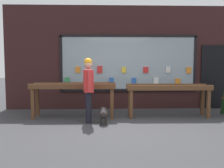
% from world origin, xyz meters
% --- Properties ---
extents(ground_plane, '(40.00, 40.00, 0.00)m').
position_xyz_m(ground_plane, '(0.00, 0.00, 0.00)').
color(ground_plane, '#38383A').
extents(shopfront_facade, '(7.37, 0.29, 3.36)m').
position_xyz_m(shopfront_facade, '(0.06, 2.39, 1.66)').
color(shopfront_facade, '#331919').
rests_on(shopfront_facade, ground_plane).
extents(display_table_left, '(2.34, 0.63, 0.96)m').
position_xyz_m(display_table_left, '(-1.33, 1.05, 0.76)').
color(display_table_left, brown).
rests_on(display_table_left, ground_plane).
extents(display_table_right, '(2.34, 0.61, 0.91)m').
position_xyz_m(display_table_right, '(1.33, 1.05, 0.72)').
color(display_table_right, brown).
rests_on(display_table_right, ground_plane).
extents(person_browsing, '(0.29, 0.65, 1.64)m').
position_xyz_m(person_browsing, '(-0.87, 0.41, 0.95)').
color(person_browsing, black).
rests_on(person_browsing, ground_plane).
extents(small_dog, '(0.24, 0.59, 0.40)m').
position_xyz_m(small_dog, '(-0.50, 0.26, 0.26)').
color(small_dog, black).
rests_on(small_dog, ground_plane).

